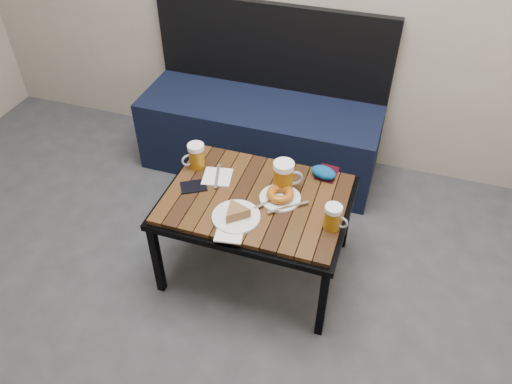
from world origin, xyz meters
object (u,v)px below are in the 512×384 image
(beer_mug_right, at_px, (333,217))
(passport_navy, at_px, (194,186))
(cafe_table, at_px, (256,204))
(passport_burgundy, at_px, (327,173))
(beer_mug_left, at_px, (196,156))
(plate_bagel, at_px, (280,196))
(beer_mug_centre, at_px, (284,176))
(plate_pie, at_px, (236,214))
(bench, at_px, (261,128))
(knit_pouch, at_px, (324,172))

(beer_mug_right, distance_m, passport_navy, 0.66)
(cafe_table, relative_size, passport_burgundy, 6.62)
(beer_mug_left, distance_m, passport_burgundy, 0.63)
(plate_bagel, xyz_separation_m, passport_burgundy, (0.16, 0.24, -0.02))
(passport_navy, bearing_deg, passport_burgundy, 86.40)
(cafe_table, height_order, beer_mug_left, beer_mug_left)
(beer_mug_centre, relative_size, beer_mug_right, 1.29)
(plate_pie, distance_m, passport_burgundy, 0.52)
(bench, height_order, passport_burgundy, bench)
(beer_mug_left, relative_size, beer_mug_centre, 0.84)
(beer_mug_centre, xyz_separation_m, knit_pouch, (0.15, 0.14, -0.05))
(beer_mug_centre, distance_m, plate_bagel, 0.09)
(cafe_table, xyz_separation_m, passport_navy, (-0.29, -0.03, 0.05))
(plate_bagel, bearing_deg, plate_pie, -129.89)
(beer_mug_left, xyz_separation_m, beer_mug_centre, (0.44, -0.03, 0.01))
(cafe_table, xyz_separation_m, plate_bagel, (0.11, 0.02, 0.06))
(passport_burgundy, height_order, knit_pouch, knit_pouch)
(beer_mug_centre, xyz_separation_m, passport_navy, (-0.40, -0.11, -0.07))
(beer_mug_right, relative_size, plate_bagel, 0.52)
(bench, bearing_deg, beer_mug_right, -56.26)
(bench, distance_m, passport_burgundy, 0.78)
(plate_pie, xyz_separation_m, passport_burgundy, (0.31, 0.42, -0.02))
(plate_bagel, relative_size, knit_pouch, 1.85)
(bench, height_order, passport_navy, bench)
(plate_pie, bearing_deg, cafe_table, 76.45)
(beer_mug_left, bearing_deg, bench, -141.38)
(passport_burgundy, bearing_deg, bench, 137.03)
(passport_burgundy, bearing_deg, beer_mug_right, -69.98)
(cafe_table, height_order, beer_mug_right, beer_mug_right)
(plate_pie, height_order, knit_pouch, plate_pie)
(passport_navy, bearing_deg, beer_mug_centre, 75.51)
(bench, relative_size, beer_mug_right, 12.00)
(plate_pie, bearing_deg, beer_mug_centre, 60.21)
(cafe_table, xyz_separation_m, plate_pie, (-0.04, -0.16, 0.07))
(bench, relative_size, plate_bagel, 6.27)
(beer_mug_right, height_order, passport_navy, beer_mug_right)
(plate_bagel, bearing_deg, beer_mug_right, -21.50)
(plate_bagel, bearing_deg, bench, 113.38)
(beer_mug_right, bearing_deg, passport_navy, -174.36)
(cafe_table, xyz_separation_m, beer_mug_centre, (0.10, 0.09, 0.12))
(beer_mug_right, bearing_deg, beer_mug_left, 174.61)
(knit_pouch, bearing_deg, beer_mug_right, -71.34)
(passport_navy, relative_size, passport_burgundy, 0.93)
(plate_pie, bearing_deg, plate_bagel, 50.11)
(passport_navy, bearing_deg, knit_pouch, 84.58)
(cafe_table, relative_size, plate_bagel, 3.76)
(cafe_table, distance_m, beer_mug_centre, 0.18)
(bench, xyz_separation_m, passport_burgundy, (0.51, -0.55, 0.20))
(bench, xyz_separation_m, beer_mug_right, (0.60, -0.90, 0.26))
(passport_burgundy, bearing_deg, plate_bagel, -118.78)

